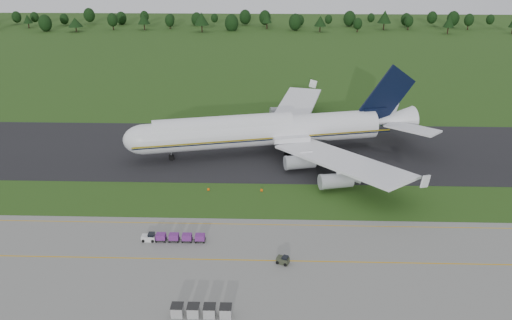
{
  "coord_description": "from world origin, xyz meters",
  "views": [
    {
      "loc": [
        5.59,
        -94.39,
        51.03
      ],
      "look_at": [
        2.69,
        2.0,
        8.59
      ],
      "focal_mm": 35.0,
      "sensor_mm": 36.0,
      "label": 1
    }
  ],
  "objects_px": {
    "baggage_train": "(172,237)",
    "aircraft": "(269,130)",
    "utility_cart": "(283,260)",
    "uld_row": "(201,311)",
    "edge_markers": "(235,190)"
  },
  "relations": [
    {
      "from": "utility_cart",
      "to": "aircraft",
      "type": "bearing_deg",
      "value": 93.19
    },
    {
      "from": "aircraft",
      "to": "edge_markers",
      "type": "distance_m",
      "value": 24.42
    },
    {
      "from": "aircraft",
      "to": "edge_markers",
      "type": "bearing_deg",
      "value": -108.11
    },
    {
      "from": "baggage_train",
      "to": "aircraft",
      "type": "bearing_deg",
      "value": 67.85
    },
    {
      "from": "uld_row",
      "to": "utility_cart",
      "type": "bearing_deg",
      "value": 47.72
    },
    {
      "from": "utility_cart",
      "to": "edge_markers",
      "type": "xyz_separation_m",
      "value": [
        -10.12,
        26.94,
        -0.35
      ]
    },
    {
      "from": "aircraft",
      "to": "utility_cart",
      "type": "distance_m",
      "value": 49.85
    },
    {
      "from": "uld_row",
      "to": "edge_markers",
      "type": "xyz_separation_m",
      "value": [
        2.17,
        40.45,
        -0.69
      ]
    },
    {
      "from": "baggage_train",
      "to": "utility_cart",
      "type": "height_order",
      "value": "baggage_train"
    },
    {
      "from": "utility_cart",
      "to": "edge_markers",
      "type": "distance_m",
      "value": 28.78
    },
    {
      "from": "utility_cart",
      "to": "uld_row",
      "type": "bearing_deg",
      "value": -132.28
    },
    {
      "from": "aircraft",
      "to": "uld_row",
      "type": "xyz_separation_m",
      "value": [
        -9.53,
        -62.96,
        -5.3
      ]
    },
    {
      "from": "aircraft",
      "to": "baggage_train",
      "type": "height_order",
      "value": "aircraft"
    },
    {
      "from": "baggage_train",
      "to": "utility_cart",
      "type": "xyz_separation_m",
      "value": [
        20.29,
        -6.39,
        -0.21
      ]
    },
    {
      "from": "uld_row",
      "to": "edge_markers",
      "type": "distance_m",
      "value": 40.52
    }
  ]
}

